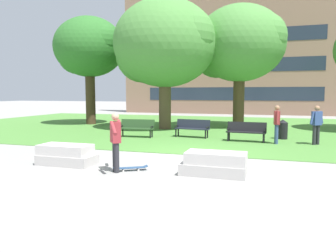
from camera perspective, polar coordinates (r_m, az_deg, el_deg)
The scene contains 16 objects.
ground_plane at distance 12.05m, azimuth 4.28°, elevation -5.12°, with size 140.00×140.00×0.00m, color gray.
grass_lawn at distance 21.81m, azimuth 10.40°, elevation -0.30°, with size 40.00×20.00×0.02m, color #4C8438.
concrete_block_center at distance 10.94m, azimuth -17.27°, elevation -4.84°, with size 1.80×0.90×0.64m.
concrete_block_left at distance 9.24m, azimuth 8.09°, elevation -6.57°, with size 1.80×0.90×0.64m.
person_skateboarder at distance 9.49m, azimuth -9.12°, elevation -2.15°, with size 0.74×1.36×1.71m.
skateboard at distance 9.74m, azimuth -6.55°, elevation -7.25°, with size 0.98×0.70×0.14m.
park_bench_near_left at distance 16.79m, azimuth 4.25°, elevation -0.19°, with size 1.85×0.75×0.90m.
park_bench_near_right at distance 16.89m, azimuth -5.45°, elevation -0.16°, with size 1.83×0.64×0.90m.
park_bench_far_right at distance 15.69m, azimuth 13.48°, elevation -0.75°, with size 1.83×0.63×0.90m.
tree_far_left at distance 22.38m, azimuth 12.22°, elevation 13.64°, with size 6.09×5.80×7.93m.
tree_near_right at distance 20.86m, azimuth -0.74°, elevation 13.96°, with size 6.67×6.36×8.01m.
tree_near_left at distance 24.72m, azimuth -13.65°, elevation 13.01°, with size 5.25×5.00×7.66m.
trash_bin at distance 17.04m, azimuth 19.34°, elevation -0.53°, with size 0.49×0.49×0.96m.
person_bystander_near_lawn at distance 15.31m, azimuth 18.41°, elevation 0.63°, with size 0.27×0.63×1.71m.
person_bystander_far_lawn at distance 15.66m, azimuth 24.45°, elevation 0.52°, with size 0.65×0.66×1.71m.
building_facade_distant at distance 36.57m, azimuth 11.06°, elevation 13.03°, with size 24.49×1.03×13.97m.
Camera 1 is at (2.73, -11.52, 2.27)m, focal length 35.00 mm.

